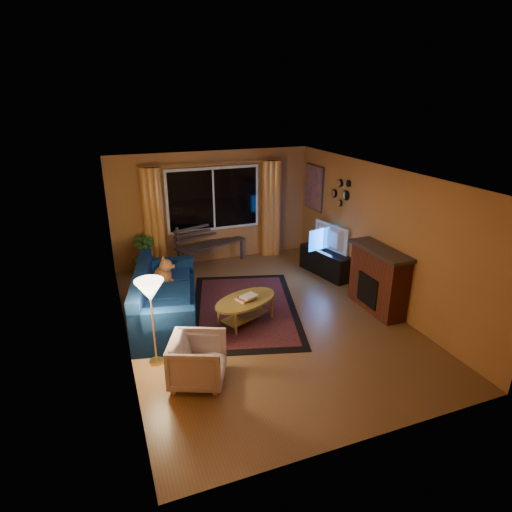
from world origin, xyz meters
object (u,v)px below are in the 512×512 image
object	(u,v)px
floor_lamp	(153,324)
bench	(211,254)
armchair	(198,358)
sofa	(166,296)
tv_console	(326,262)
coffee_table	(246,311)

from	to	relation	value
floor_lamp	bench	bearing A→B (deg)	62.73
bench	armchair	distance (m)	4.25
sofa	tv_console	size ratio (longest dim) A/B	1.75
sofa	coffee_table	size ratio (longest dim) A/B	1.88
bench	floor_lamp	distance (m)	3.86
coffee_table	bench	bearing A→B (deg)	86.77
tv_console	sofa	bearing A→B (deg)	-179.51
tv_console	armchair	bearing A→B (deg)	-154.73
coffee_table	floor_lamp	bearing A→B (deg)	-158.39
armchair	floor_lamp	xyz separation A→B (m)	(-0.47, 0.64, 0.28)
sofa	floor_lamp	distance (m)	1.26
tv_console	coffee_table	bearing A→B (deg)	-161.83
armchair	coffee_table	size ratio (longest dim) A/B	0.61
bench	tv_console	size ratio (longest dim) A/B	1.26
armchair	bench	bearing A→B (deg)	5.53
sofa	floor_lamp	xyz separation A→B (m)	(-0.37, -1.19, 0.18)
sofa	tv_console	bearing A→B (deg)	24.85
coffee_table	tv_console	distance (m)	2.67
armchair	sofa	bearing A→B (deg)	26.40
bench	sofa	xyz separation A→B (m)	(-1.39, -2.22, 0.21)
coffee_table	sofa	bearing A→B (deg)	155.67
armchair	floor_lamp	distance (m)	0.84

